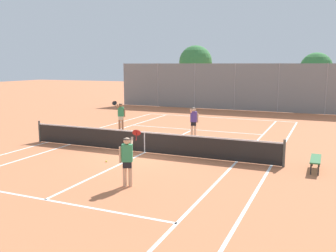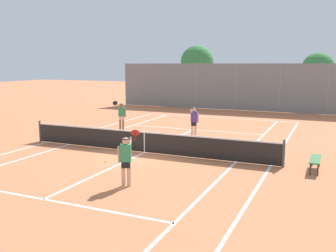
# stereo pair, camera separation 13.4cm
# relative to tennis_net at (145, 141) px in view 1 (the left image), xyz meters

# --- Properties ---
(ground_plane) EXTENTS (120.00, 120.00, 0.00)m
(ground_plane) POSITION_rel_tennis_net_xyz_m (0.00, 0.00, -0.51)
(ground_plane) COLOR #C67047
(court_line_markings) EXTENTS (11.10, 23.90, 0.01)m
(court_line_markings) POSITION_rel_tennis_net_xyz_m (0.00, 0.00, -0.51)
(court_line_markings) COLOR white
(court_line_markings) RESTS_ON ground
(tennis_net) EXTENTS (12.00, 0.10, 1.07)m
(tennis_net) POSITION_rel_tennis_net_xyz_m (0.00, 0.00, 0.00)
(tennis_net) COLOR #474C47
(tennis_net) RESTS_ON ground
(player_near_side) EXTENTS (0.45, 0.88, 1.77)m
(player_near_side) POSITION_rel_tennis_net_xyz_m (1.60, -4.36, 0.42)
(player_near_side) COLOR #D8A884
(player_near_side) RESTS_ON ground
(player_far_left) EXTENTS (0.48, 0.87, 1.77)m
(player_far_left) POSITION_rel_tennis_net_xyz_m (-3.93, 4.62, 0.42)
(player_far_left) COLOR #936B4C
(player_far_left) RESTS_ON ground
(player_far_right) EXTENTS (0.44, 0.54, 1.60)m
(player_far_right) POSITION_rel_tennis_net_xyz_m (0.79, 4.27, 0.40)
(player_far_right) COLOR beige
(player_far_right) RESTS_ON ground
(loose_tennis_ball_1) EXTENTS (0.07, 0.07, 0.07)m
(loose_tennis_ball_1) POSITION_rel_tennis_net_xyz_m (-0.67, -2.10, -0.48)
(loose_tennis_ball_1) COLOR #D1DB33
(loose_tennis_ball_1) RESTS_ON ground
(loose_tennis_ball_2) EXTENTS (0.07, 0.07, 0.07)m
(loose_tennis_ball_2) POSITION_rel_tennis_net_xyz_m (-2.68, 4.09, -0.48)
(loose_tennis_ball_2) COLOR #D1DB33
(loose_tennis_ball_2) RESTS_ON ground
(courtside_bench) EXTENTS (0.36, 1.50, 0.47)m
(courtside_bench) POSITION_rel_tennis_net_xyz_m (7.08, -0.03, -0.10)
(courtside_bench) COLOR #2D6638
(courtside_bench) RESTS_ON ground
(back_fence) EXTENTS (21.55, 0.08, 3.96)m
(back_fence) POSITION_rel_tennis_net_xyz_m (-0.00, 16.87, 1.47)
(back_fence) COLOR gray
(back_fence) RESTS_ON ground
(tree_behind_left) EXTENTS (3.18, 3.18, 5.67)m
(tree_behind_left) POSITION_rel_tennis_net_xyz_m (-4.70, 20.26, 3.50)
(tree_behind_left) COLOR brown
(tree_behind_left) RESTS_ON ground
(tree_behind_right) EXTENTS (2.62, 2.62, 4.84)m
(tree_behind_right) POSITION_rel_tennis_net_xyz_m (6.32, 18.93, 2.95)
(tree_behind_right) COLOR brown
(tree_behind_right) RESTS_ON ground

